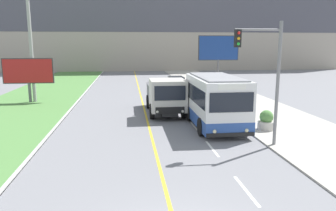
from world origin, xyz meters
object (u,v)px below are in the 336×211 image
object	(u,v)px
car_distant	(176,84)
planter_round_near	(266,121)
traffic_light_mast	(266,69)
billboard_large	(218,49)
dump_truck	(166,97)
utility_pole_far	(31,44)
city_bus	(216,102)
planter_round_second	(242,107)
billboard_small	(28,72)

from	to	relation	value
car_distant	planter_round_near	bearing A→B (deg)	-81.29
traffic_light_mast	billboard_large	size ratio (longest dim) A/B	1.02
dump_truck	planter_round_near	bearing A→B (deg)	-42.86
dump_truck	utility_pole_far	size ratio (longest dim) A/B	0.65
city_bus	utility_pole_far	world-z (taller)	utility_pole_far
dump_truck	traffic_light_mast	world-z (taller)	traffic_light_mast
dump_truck	planter_round_second	size ratio (longest dim) A/B	5.18
city_bus	car_distant	world-z (taller)	city_bus
dump_truck	billboard_large	world-z (taller)	billboard_large
dump_truck	billboard_large	size ratio (longest dim) A/B	1.09
planter_round_near	utility_pole_far	bearing A→B (deg)	143.85
traffic_light_mast	billboard_small	xyz separation A→B (m)	(-14.81, 14.17, -1.20)
city_bus	dump_truck	bearing A→B (deg)	124.01
planter_round_second	car_distant	bearing A→B (deg)	101.38
car_distant	planter_round_second	world-z (taller)	car_distant
utility_pole_far	billboard_small	xyz separation A→B (m)	(-0.33, -0.19, -2.36)
city_bus	traffic_light_mast	world-z (taller)	traffic_light_mast
traffic_light_mast	billboard_large	bearing A→B (deg)	79.70
planter_round_second	city_bus	bearing A→B (deg)	-131.77
car_distant	billboard_large	world-z (taller)	billboard_large
planter_round_second	utility_pole_far	bearing A→B (deg)	154.82
dump_truck	billboard_large	xyz separation A→B (m)	(8.07, 15.78, 2.98)
planter_round_near	traffic_light_mast	bearing A→B (deg)	-117.07
car_distant	utility_pole_far	bearing A→B (deg)	-156.21
dump_truck	utility_pole_far	xyz separation A→B (m)	(-10.66, 6.75, 3.65)
traffic_light_mast	planter_round_second	bearing A→B (deg)	78.40
car_distant	traffic_light_mast	bearing A→B (deg)	-86.42
car_distant	utility_pole_far	distance (m)	15.07
planter_round_near	planter_round_second	bearing A→B (deg)	89.94
billboard_large	billboard_small	size ratio (longest dim) A/B	1.42
city_bus	traffic_light_mast	xyz separation A→B (m)	(1.29, -3.86, 2.25)
traffic_light_mast	planter_round_near	distance (m)	4.48
car_distant	billboard_small	bearing A→B (deg)	-156.06
car_distant	planter_round_near	xyz separation A→B (m)	(2.67, -17.43, -0.11)
dump_truck	planter_round_near	distance (m)	7.17
dump_truck	planter_round_second	distance (m)	5.33
billboard_small	planter_round_second	size ratio (longest dim) A/B	3.36
city_bus	utility_pole_far	bearing A→B (deg)	141.47
dump_truck	utility_pole_far	bearing A→B (deg)	147.65
dump_truck	billboard_small	world-z (taller)	billboard_small
dump_truck	planter_round_near	size ratio (longest dim) A/B	5.62
car_distant	planter_round_second	size ratio (longest dim) A/B	3.47
dump_truck	traffic_light_mast	size ratio (longest dim) A/B	1.07
dump_truck	billboard_large	distance (m)	17.97
planter_round_near	dump_truck	bearing A→B (deg)	137.14
billboard_large	planter_round_second	xyz separation A→B (m)	(-2.84, -16.50, -3.68)
car_distant	billboard_large	bearing A→B (deg)	30.16
billboard_small	planter_round_second	world-z (taller)	billboard_small
traffic_light_mast	planter_round_near	bearing A→B (deg)	62.93
billboard_large	planter_round_near	world-z (taller)	billboard_large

